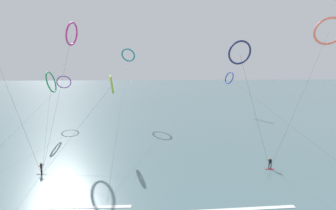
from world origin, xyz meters
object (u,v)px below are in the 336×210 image
(surfer_charcoal, at_px, (41,169))
(kite_magenta, at_px, (72,34))
(kite_lime, at_px, (112,85))
(kite_teal, at_px, (128,55))
(kite_cobalt, at_px, (229,78))
(surfer_crimson, at_px, (270,164))
(kite_emerald, at_px, (51,82))
(kite_coral, at_px, (329,31))
(kite_violet, at_px, (64,82))
(kite_navy, at_px, (240,53))

(surfer_charcoal, bearing_deg, kite_magenta, -38.22)
(kite_lime, height_order, kite_teal, kite_teal)
(kite_cobalt, bearing_deg, surfer_charcoal, -61.97)
(surfer_crimson, relative_size, kite_emerald, 0.07)
(kite_cobalt, xyz_separation_m, kite_magenta, (-40.08, -21.08, 10.37))
(kite_lime, relative_size, kite_teal, 0.29)
(kite_coral, bearing_deg, kite_violet, -5.02)
(kite_violet, relative_size, kite_coral, 1.78)
(kite_violet, bearing_deg, kite_magenta, 102.79)
(kite_emerald, bearing_deg, kite_lime, -129.65)
(kite_navy, bearing_deg, kite_coral, -165.18)
(surfer_charcoal, height_order, kite_coral, kite_coral)
(kite_navy, bearing_deg, kite_cobalt, -114.67)
(surfer_charcoal, bearing_deg, kite_coral, -119.68)
(kite_teal, distance_m, kite_coral, 47.57)
(kite_teal, relative_size, kite_magenta, 2.03)
(kite_violet, bearing_deg, kite_navy, 122.85)
(surfer_charcoal, relative_size, kite_teal, 0.04)
(surfer_crimson, relative_size, kite_navy, 0.09)
(kite_navy, xyz_separation_m, kite_magenta, (-28.56, 18.53, 4.46))
(kite_magenta, xyz_separation_m, kite_coral, (47.07, -10.57, -0.42))
(kite_emerald, relative_size, kite_navy, 1.43)
(kite_navy, distance_m, kite_teal, 41.60)
(kite_emerald, height_order, kite_coral, kite_coral)
(surfer_crimson, bearing_deg, kite_emerald, -162.92)
(kite_lime, distance_m, kite_teal, 27.20)
(kite_lime, relative_size, kite_coral, 0.60)
(kite_coral, bearing_deg, kite_magenta, 5.50)
(kite_violet, bearing_deg, kite_teal, -176.00)
(kite_cobalt, distance_m, kite_teal, 31.43)
(kite_violet, distance_m, kite_teal, 18.82)
(kite_violet, xyz_separation_m, kite_magenta, (6.85, -12.51, 10.78))
(surfer_charcoal, distance_m, kite_emerald, 26.68)
(kite_violet, xyz_separation_m, kite_coral, (53.92, -23.08, 10.36))
(kite_lime, xyz_separation_m, kite_teal, (0.46, 26.50, 6.12))
(kite_emerald, relative_size, kite_lime, 1.90)
(kite_navy, bearing_deg, kite_teal, -71.18)
(kite_navy, relative_size, kite_teal, 0.38)
(kite_teal, bearing_deg, kite_coral, 156.49)
(kite_emerald, height_order, kite_violet, kite_emerald)
(kite_emerald, relative_size, kite_cobalt, 0.49)
(surfer_charcoal, relative_size, kite_magenta, 0.07)
(surfer_crimson, distance_m, surfer_charcoal, 32.10)
(kite_violet, bearing_deg, kite_emerald, 77.25)
(kite_teal, bearing_deg, kite_cobalt, -160.90)
(surfer_charcoal, xyz_separation_m, kite_lime, (7.98, 11.92, 10.48))
(surfer_charcoal, bearing_deg, kite_teal, -53.64)
(surfer_charcoal, xyz_separation_m, kite_violet, (-7.91, 32.50, 9.43))
(surfer_crimson, height_order, kite_lime, kite_lime)
(surfer_charcoal, relative_size, kite_emerald, 0.07)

